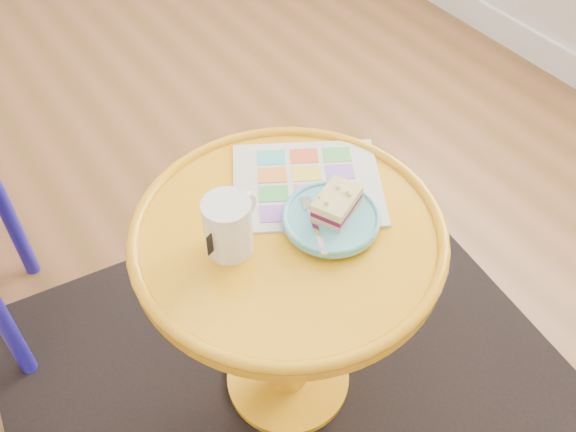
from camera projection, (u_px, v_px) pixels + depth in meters
floor at (86, 361)px, 1.63m from camera, size 4.00×4.00×0.00m
rug at (288, 379)px, 1.59m from camera, size 1.42×1.25×0.01m
side_table at (288, 282)px, 1.30m from camera, size 0.59×0.59×0.56m
newspaper at (307, 184)px, 1.27m from camera, size 0.38×0.36×0.01m
mug at (229, 224)px, 1.11m from camera, size 0.12×0.09×0.11m
plate at (331, 219)px, 1.18m from camera, size 0.18×0.18×0.02m
cake_slice at (337, 203)px, 1.17m from camera, size 0.11×0.10×0.04m
fork at (314, 222)px, 1.16m from camera, size 0.07×0.14×0.00m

